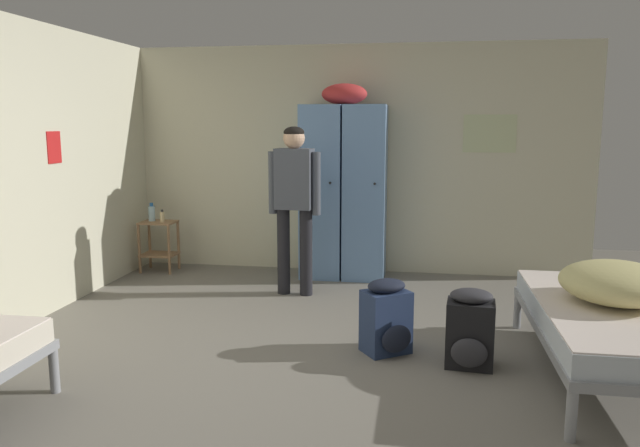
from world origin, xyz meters
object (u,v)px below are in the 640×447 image
at_px(shelf_unit, 159,241).
at_px(lotion_bottle, 162,217).
at_px(backpack_black, 470,330).
at_px(bed_right, 608,321).
at_px(bedding_heap, 617,283).
at_px(backpack_navy, 387,318).
at_px(person_traveler, 294,195).
at_px(water_bottle, 152,213).
at_px(locker_bank, 344,188).

height_order(shelf_unit, lotion_bottle, lotion_bottle).
bearing_deg(backpack_black, bed_right, -1.95).
bearing_deg(backpack_black, bedding_heap, 2.52).
xyz_separation_m(backpack_navy, backpack_black, (0.58, -0.17, 0.00)).
relative_size(bed_right, person_traveler, 1.17).
height_order(water_bottle, backpack_navy, water_bottle).
xyz_separation_m(bedding_heap, backpack_navy, (-1.51, 0.13, -0.37)).
distance_m(shelf_unit, backpack_black, 3.97).
xyz_separation_m(lotion_bottle, backpack_black, (3.18, -2.23, -0.37)).
bearing_deg(locker_bank, bedding_heap, -48.02).
bearing_deg(shelf_unit, bed_right, -29.15).
distance_m(shelf_unit, lotion_bottle, 0.30).
height_order(bed_right, lotion_bottle, lotion_bottle).
xyz_separation_m(water_bottle, lotion_bottle, (0.15, -0.06, -0.03)).
bearing_deg(person_traveler, bedding_heap, -31.91).
distance_m(locker_bank, shelf_unit, 2.18).
height_order(backpack_navy, backpack_black, same).
distance_m(person_traveler, backpack_black, 2.33).
distance_m(bed_right, water_bottle, 4.81).
distance_m(bedding_heap, water_bottle, 4.82).
bearing_deg(lotion_bottle, shelf_unit, 150.26).
bearing_deg(lotion_bottle, backpack_navy, -38.33).
relative_size(shelf_unit, backpack_navy, 1.04).
relative_size(locker_bank, lotion_bottle, 14.71).
relative_size(water_bottle, backpack_black, 0.37).
distance_m(water_bottle, lotion_bottle, 0.16).
bearing_deg(bedding_heap, bed_right, -130.76).
bearing_deg(locker_bank, person_traveler, -115.61).
height_order(shelf_unit, water_bottle, water_bottle).
height_order(bed_right, backpack_navy, backpack_navy).
xyz_separation_m(shelf_unit, backpack_navy, (2.67, -2.10, -0.09)).
distance_m(shelf_unit, bedding_heap, 4.75).
relative_size(backpack_navy, backpack_black, 1.00).
relative_size(locker_bank, bedding_heap, 2.70).
distance_m(person_traveler, water_bottle, 1.95).
bearing_deg(lotion_bottle, bed_right, -29.14).
distance_m(bed_right, bedding_heap, 0.26).
distance_m(locker_bank, bedding_heap, 3.16).
relative_size(water_bottle, lotion_bottle, 1.46).
bearing_deg(backpack_black, shelf_unit, 145.09).
xyz_separation_m(bedding_heap, person_traveler, (-2.48, 1.54, 0.36)).
bearing_deg(person_traveler, backpack_black, -45.68).
height_order(shelf_unit, backpack_navy, shelf_unit).
distance_m(locker_bank, person_traveler, 0.88).
height_order(bedding_heap, backpack_navy, bedding_heap).
xyz_separation_m(locker_bank, backpack_navy, (0.59, -2.21, -0.71)).
bearing_deg(backpack_black, person_traveler, 134.32).
xyz_separation_m(locker_bank, water_bottle, (-2.16, -0.09, -0.31)).
height_order(shelf_unit, person_traveler, person_traveler).
height_order(person_traveler, lotion_bottle, person_traveler).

